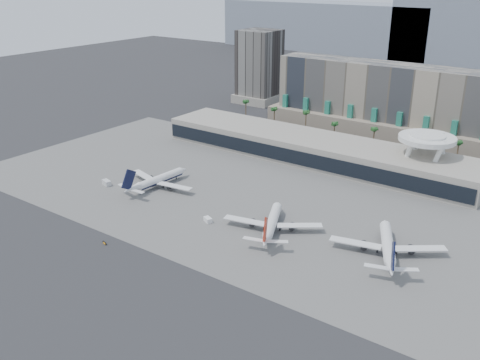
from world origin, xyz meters
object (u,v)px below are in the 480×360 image
Objects in this scene: airliner_right at (388,245)px; taxiway_sign at (105,243)px; service_vehicle_a at (107,183)px; service_vehicle_b at (208,220)px; airliner_left at (158,180)px; airliner_centre at (272,222)px.

taxiway_sign is (-85.80, -53.15, -3.14)m from airliner_right.
airliner_right is 7.88× the size of service_vehicle_a.
airliner_right is 69.06m from service_vehicle_b.
airliner_left is 1.06× the size of airliner_centre.
service_vehicle_a is at bearing -157.91° from service_vehicle_b.
airliner_right reaches higher than airliner_left.
service_vehicle_a is 1.31× the size of service_vehicle_b.
airliner_left reaches higher than service_vehicle_a.
airliner_left is 44.19m from service_vehicle_b.
airliner_centre reaches higher than taxiway_sign.
airliner_right reaches higher than taxiway_sign.
airliner_right is at bearing 22.01° from service_vehicle_a.
airliner_centre reaches higher than service_vehicle_b.
service_vehicle_b is (41.54, -14.86, -2.42)m from airliner_left.
airliner_right is (108.43, 2.12, 0.24)m from airliner_left.
taxiway_sign is at bearing -173.16° from airliner_right.
airliner_left is 7.92× the size of service_vehicle_a.
service_vehicle_a reaches higher than taxiway_sign.
service_vehicle_a is (-128.83, -14.63, -2.43)m from airliner_right.
airliner_centre is at bearing -1.88° from airliner_left.
service_vehicle_b is (-24.36, -8.59, -2.47)m from airliner_centre.
airliner_left is 1.01× the size of airliner_right.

